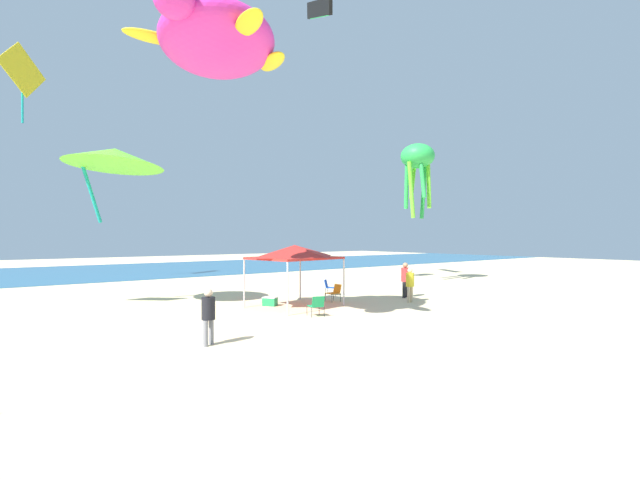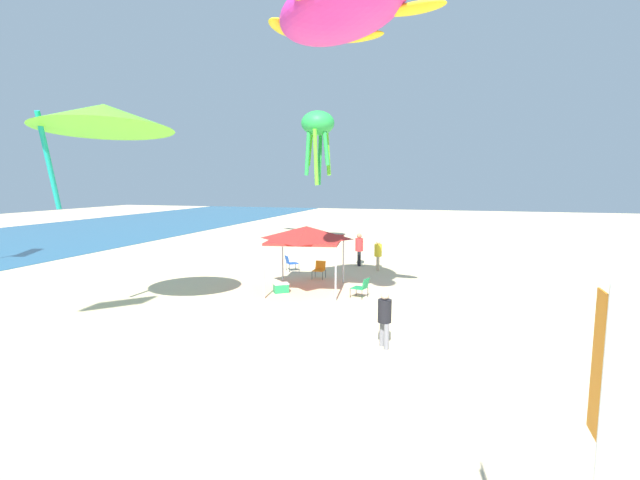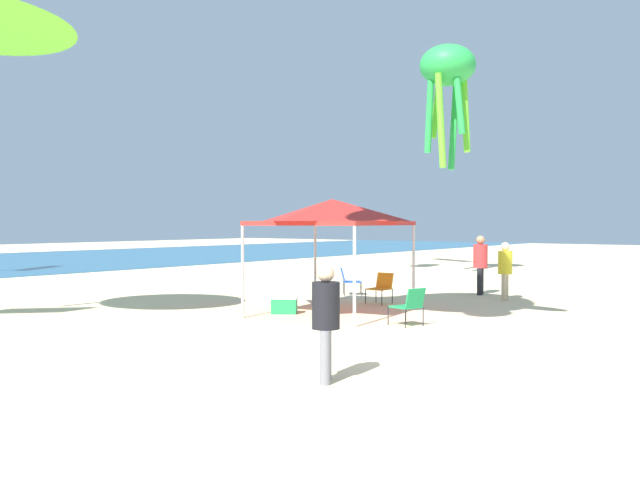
{
  "view_description": "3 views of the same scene",
  "coord_description": "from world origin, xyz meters",
  "px_view_note": "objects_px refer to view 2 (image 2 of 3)",
  "views": [
    {
      "loc": [
        -8.27,
        -12.13,
        3.08
      ],
      "look_at": [
        3.65,
        3.25,
        2.96
      ],
      "focal_mm": 24.27,
      "sensor_mm": 36.0,
      "label": 1
    },
    {
      "loc": [
        -15.38,
        -2.15,
        4.6
      ],
      "look_at": [
        1.94,
        2.93,
        2.26
      ],
      "focal_mm": 25.32,
      "sensor_mm": 36.0,
      "label": 2
    },
    {
      "loc": [
        -10.76,
        -6.08,
        2.19
      ],
      "look_at": [
        1.14,
        2.99,
        1.8
      ],
      "focal_mm": 38.75,
      "sensor_mm": 36.0,
      "label": 3
    }
  ],
  "objects_px": {
    "folding_chair_right_of_tent": "(290,262)",
    "person_watching_sky": "(385,315)",
    "folding_chair_left_of_tent": "(320,268)",
    "kite_turtle_magenta": "(343,8)",
    "kite_delta_lime": "(104,117)",
    "person_kite_handler": "(359,247)",
    "canopy_tent": "(306,234)",
    "kite_octopus_green": "(318,127)",
    "folding_chair_near_cooler": "(362,286)",
    "cooler_box": "(281,288)",
    "person_near_umbrella": "(378,252)"
  },
  "relations": [
    {
      "from": "person_near_umbrella",
      "to": "kite_delta_lime",
      "type": "relative_size",
      "value": 0.3
    },
    {
      "from": "folding_chair_near_cooler",
      "to": "person_near_umbrella",
      "type": "distance_m",
      "value": 5.82
    },
    {
      "from": "folding_chair_left_of_tent",
      "to": "person_near_umbrella",
      "type": "height_order",
      "value": "person_near_umbrella"
    },
    {
      "from": "folding_chair_right_of_tent",
      "to": "kite_turtle_magenta",
      "type": "relative_size",
      "value": 0.14
    },
    {
      "from": "cooler_box",
      "to": "kite_turtle_magenta",
      "type": "xyz_separation_m",
      "value": [
        -4.14,
        -3.59,
        9.26
      ]
    },
    {
      "from": "person_kite_handler",
      "to": "person_near_umbrella",
      "type": "bearing_deg",
      "value": 31.99
    },
    {
      "from": "person_watching_sky",
      "to": "kite_octopus_green",
      "type": "relative_size",
      "value": 0.32
    },
    {
      "from": "canopy_tent",
      "to": "person_watching_sky",
      "type": "bearing_deg",
      "value": -144.41
    },
    {
      "from": "cooler_box",
      "to": "kite_delta_lime",
      "type": "relative_size",
      "value": 0.14
    },
    {
      "from": "kite_octopus_green",
      "to": "kite_turtle_magenta",
      "type": "height_order",
      "value": "kite_turtle_magenta"
    },
    {
      "from": "person_kite_handler",
      "to": "kite_turtle_magenta",
      "type": "height_order",
      "value": "kite_turtle_magenta"
    },
    {
      "from": "canopy_tent",
      "to": "person_watching_sky",
      "type": "relative_size",
      "value": 2.39
    },
    {
      "from": "kite_turtle_magenta",
      "to": "canopy_tent",
      "type": "bearing_deg",
      "value": 172.33
    },
    {
      "from": "folding_chair_left_of_tent",
      "to": "canopy_tent",
      "type": "bearing_deg",
      "value": -86.63
    },
    {
      "from": "folding_chair_left_of_tent",
      "to": "person_near_umbrella",
      "type": "relative_size",
      "value": 0.5
    },
    {
      "from": "folding_chair_near_cooler",
      "to": "kite_delta_lime",
      "type": "height_order",
      "value": "kite_delta_lime"
    },
    {
      "from": "person_watching_sky",
      "to": "folding_chair_left_of_tent",
      "type": "bearing_deg",
      "value": -5.94
    },
    {
      "from": "person_kite_handler",
      "to": "canopy_tent",
      "type": "bearing_deg",
      "value": -26.44
    },
    {
      "from": "folding_chair_left_of_tent",
      "to": "cooler_box",
      "type": "xyz_separation_m",
      "value": [
        -3.16,
        0.75,
        -0.27
      ]
    },
    {
      "from": "cooler_box",
      "to": "kite_delta_lime",
      "type": "xyz_separation_m",
      "value": [
        -5.71,
        3.4,
        6.33
      ]
    },
    {
      "from": "kite_delta_lime",
      "to": "kite_turtle_magenta",
      "type": "height_order",
      "value": "kite_turtle_magenta"
    },
    {
      "from": "person_watching_sky",
      "to": "person_near_umbrella",
      "type": "distance_m",
      "value": 11.09
    },
    {
      "from": "folding_chair_left_of_tent",
      "to": "kite_octopus_green",
      "type": "relative_size",
      "value": 0.16
    },
    {
      "from": "kite_delta_lime",
      "to": "folding_chair_left_of_tent",
      "type": "bearing_deg",
      "value": 40.71
    },
    {
      "from": "canopy_tent",
      "to": "folding_chair_left_of_tent",
      "type": "relative_size",
      "value": 4.71
    },
    {
      "from": "folding_chair_right_of_tent",
      "to": "cooler_box",
      "type": "xyz_separation_m",
      "value": [
        -4.39,
        -1.19,
        -0.27
      ]
    },
    {
      "from": "kite_delta_lime",
      "to": "person_watching_sky",
      "type": "bearing_deg",
      "value": -20.04
    },
    {
      "from": "canopy_tent",
      "to": "folding_chair_near_cooler",
      "type": "relative_size",
      "value": 4.71
    },
    {
      "from": "folding_chair_right_of_tent",
      "to": "person_near_umbrella",
      "type": "bearing_deg",
      "value": -110.71
    },
    {
      "from": "kite_delta_lime",
      "to": "folding_chair_right_of_tent",
      "type": "bearing_deg",
      "value": 53.44
    },
    {
      "from": "cooler_box",
      "to": "kite_delta_lime",
      "type": "height_order",
      "value": "kite_delta_lime"
    },
    {
      "from": "folding_chair_left_of_tent",
      "to": "folding_chair_near_cooler",
      "type": "distance_m",
      "value": 4.1
    },
    {
      "from": "person_near_umbrella",
      "to": "kite_turtle_magenta",
      "type": "distance_m",
      "value": 13.11
    },
    {
      "from": "folding_chair_left_of_tent",
      "to": "kite_delta_lime",
      "type": "relative_size",
      "value": 0.15
    },
    {
      "from": "folding_chair_left_of_tent",
      "to": "person_near_umbrella",
      "type": "bearing_deg",
      "value": 48.45
    },
    {
      "from": "canopy_tent",
      "to": "cooler_box",
      "type": "relative_size",
      "value": 5.18
    },
    {
      "from": "canopy_tent",
      "to": "cooler_box",
      "type": "xyz_separation_m",
      "value": [
        -0.74,
        0.89,
        -2.22
      ]
    },
    {
      "from": "person_watching_sky",
      "to": "kite_octopus_green",
      "type": "distance_m",
      "value": 20.74
    },
    {
      "from": "folding_chair_right_of_tent",
      "to": "kite_octopus_green",
      "type": "xyz_separation_m",
      "value": [
        8.49,
        1.05,
        7.81
      ]
    },
    {
      "from": "folding_chair_right_of_tent",
      "to": "person_watching_sky",
      "type": "distance_m",
      "value": 11.37
    },
    {
      "from": "person_watching_sky",
      "to": "kite_octopus_green",
      "type": "bearing_deg",
      "value": -11.42
    },
    {
      "from": "folding_chair_left_of_tent",
      "to": "kite_turtle_magenta",
      "type": "height_order",
      "value": "kite_turtle_magenta"
    },
    {
      "from": "kite_turtle_magenta",
      "to": "cooler_box",
      "type": "bearing_deg",
      "value": -175.74
    },
    {
      "from": "cooler_box",
      "to": "folding_chair_left_of_tent",
      "type": "bearing_deg",
      "value": -13.36
    },
    {
      "from": "canopy_tent",
      "to": "kite_octopus_green",
      "type": "distance_m",
      "value": 13.84
    },
    {
      "from": "canopy_tent",
      "to": "kite_delta_lime",
      "type": "xyz_separation_m",
      "value": [
        -6.45,
        4.28,
        4.11
      ]
    },
    {
      "from": "folding_chair_right_of_tent",
      "to": "kite_delta_lime",
      "type": "distance_m",
      "value": 11.98
    },
    {
      "from": "kite_octopus_green",
      "to": "kite_delta_lime",
      "type": "bearing_deg",
      "value": -69.42
    },
    {
      "from": "cooler_box",
      "to": "person_near_umbrella",
      "type": "relative_size",
      "value": 0.46
    },
    {
      "from": "cooler_box",
      "to": "person_kite_handler",
      "type": "xyz_separation_m",
      "value": [
        6.89,
        -1.92,
        0.85
      ]
    }
  ]
}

